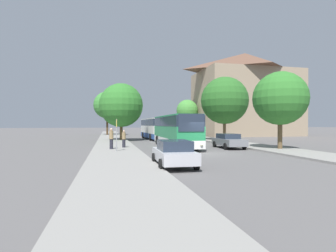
{
  "coord_description": "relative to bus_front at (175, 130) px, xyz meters",
  "views": [
    {
      "loc": [
        -7.72,
        -19.95,
        2.35
      ],
      "look_at": [
        -0.45,
        11.29,
        2.1
      ],
      "focal_mm": 28.0,
      "sensor_mm": 36.0,
      "label": 1
    }
  ],
  "objects": [
    {
      "name": "building_right_background",
      "position": [
        20.74,
        22.55,
        6.7
      ],
      "size": [
        18.94,
        13.02,
        16.83
      ],
      "color": "gray",
      "rests_on": "ground_plane"
    },
    {
      "name": "parked_car_left_curb",
      "position": [
        -3.22,
        -12.14,
        -0.96
      ],
      "size": [
        2.15,
        4.26,
        1.45
      ],
      "rotation": [
        0.0,
        0.0,
        -0.04
      ],
      "color": "#B7B7BC",
      "rests_on": "ground_plane"
    },
    {
      "name": "bus_stop_sign",
      "position": [
        -6.06,
        -4.6,
        0.04
      ],
      "size": [
        0.08,
        0.45,
        2.6
      ],
      "color": "gray",
      "rests_on": "sidewalk_left"
    },
    {
      "name": "pedestrian_waiting_near",
      "position": [
        -5.27,
        -1.28,
        -0.76
      ],
      "size": [
        0.36,
        0.36,
        1.61
      ],
      "rotation": [
        0.0,
        0.0,
        1.89
      ],
      "color": "#23232D",
      "rests_on": "sidewalk_left"
    },
    {
      "name": "tree_right_far",
      "position": [
        8.79,
        6.89,
        3.82
      ],
      "size": [
        6.42,
        6.42,
        8.61
      ],
      "color": "brown",
      "rests_on": "sidewalk_right"
    },
    {
      "name": "pedestrian_waiting_far",
      "position": [
        -6.44,
        -2.6,
        -0.63
      ],
      "size": [
        0.36,
        0.36,
        1.84
      ],
      "rotation": [
        0.0,
        0.0,
        5.68
      ],
      "color": "#23232D",
      "rests_on": "sidewalk_left"
    },
    {
      "name": "tree_left_near",
      "position": [
        -4.91,
        10.45,
        3.21
      ],
      "size": [
        6.0,
        6.0,
        7.78
      ],
      "color": "#513D23",
      "rests_on": "sidewalk_left"
    },
    {
      "name": "tree_right_near",
      "position": [
        8.23,
        -5.63,
        2.9
      ],
      "size": [
        4.76,
        4.76,
        6.86
      ],
      "color": "brown",
      "rests_on": "sidewalk_right"
    },
    {
      "name": "tree_right_mid",
      "position": [
        9.04,
        24.75,
        3.37
      ],
      "size": [
        4.35,
        4.35,
        7.13
      ],
      "color": "#513D23",
      "rests_on": "sidewalk_right"
    },
    {
      "name": "parked_car_right_near",
      "position": [
        4.64,
        -2.79,
        -0.97
      ],
      "size": [
        2.15,
        4.43,
        1.41
      ],
      "rotation": [
        0.0,
        0.0,
        3.1
      ],
      "color": "slate",
      "rests_on": "ground_plane"
    },
    {
      "name": "ground_plane",
      "position": [
        0.93,
        -6.13,
        -1.72
      ],
      "size": [
        300.0,
        300.0,
        0.0
      ],
      "primitive_type": "plane",
      "color": "#565454",
      "rests_on": "ground"
    },
    {
      "name": "sidewalk_right",
      "position": [
        7.93,
        -6.13,
        -1.64
      ],
      "size": [
        4.0,
        120.0,
        0.15
      ],
      "primitive_type": "cube",
      "color": "gray",
      "rests_on": "ground_plane"
    },
    {
      "name": "sidewalk_left",
      "position": [
        -6.07,
        -6.13,
        -1.64
      ],
      "size": [
        4.0,
        120.0,
        0.15
      ],
      "primitive_type": "cube",
      "color": "gray",
      "rests_on": "ground_plane"
    },
    {
      "name": "bus_front",
      "position": [
        0.0,
        0.0,
        0.0
      ],
      "size": [
        2.94,
        12.02,
        3.2
      ],
      "rotation": [
        0.0,
        0.0,
        -0.03
      ],
      "color": "silver",
      "rests_on": "ground_plane"
    },
    {
      "name": "bus_middle",
      "position": [
        0.3,
        13.62,
        -0.01
      ],
      "size": [
        2.96,
        11.21,
        3.18
      ],
      "rotation": [
        0.0,
        0.0,
        0.03
      ],
      "color": "#2D519E",
      "rests_on": "ground_plane"
    },
    {
      "name": "tree_left_far",
      "position": [
        -6.79,
        28.66,
        4.48
      ],
      "size": [
        5.47,
        5.47,
        8.79
      ],
      "color": "#47331E",
      "rests_on": "sidewalk_left"
    }
  ]
}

